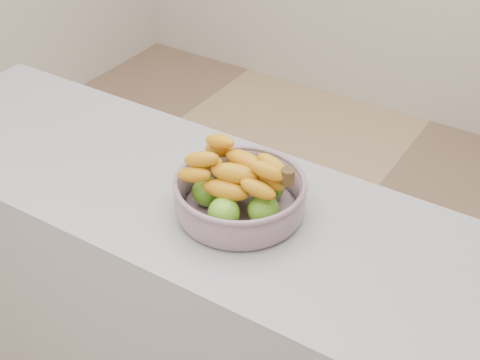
# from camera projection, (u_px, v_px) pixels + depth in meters

# --- Properties ---
(ground) EXTENTS (4.00, 4.00, 0.00)m
(ground) POSITION_uv_depth(u_px,v_px,m) (246.00, 352.00, 2.48)
(ground) COLOR tan
(ground) RESTS_ON ground
(counter) EXTENTS (2.00, 0.60, 0.90)m
(counter) POSITION_uv_depth(u_px,v_px,m) (201.00, 312.00, 2.04)
(counter) COLOR #96969E
(counter) RESTS_ON ground
(fruit_bowl) EXTENTS (0.34, 0.34, 0.17)m
(fruit_bowl) POSITION_uv_depth(u_px,v_px,m) (240.00, 193.00, 1.68)
(fruit_bowl) COLOR #8B97A7
(fruit_bowl) RESTS_ON counter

